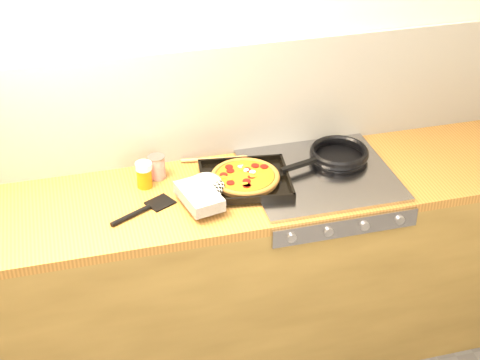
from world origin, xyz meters
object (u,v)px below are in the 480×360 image
object	(u,v)px
frying_pan	(338,155)
pizza_on_tray	(232,182)
tomato_can	(157,167)
juice_glass	(144,175)

from	to	relation	value
frying_pan	pizza_on_tray	bearing A→B (deg)	-168.65
pizza_on_tray	tomato_can	xyz separation A→B (m)	(-0.28, 0.18, 0.01)
juice_glass	pizza_on_tray	bearing A→B (deg)	-19.80
frying_pan	tomato_can	xyz separation A→B (m)	(-0.77, 0.08, 0.01)
pizza_on_tray	frying_pan	distance (m)	0.50
pizza_on_tray	juice_glass	bearing A→B (deg)	160.20
pizza_on_tray	tomato_can	distance (m)	0.33
tomato_can	juice_glass	world-z (taller)	juice_glass
frying_pan	juice_glass	bearing A→B (deg)	178.45
pizza_on_tray	frying_pan	size ratio (longest dim) A/B	1.12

